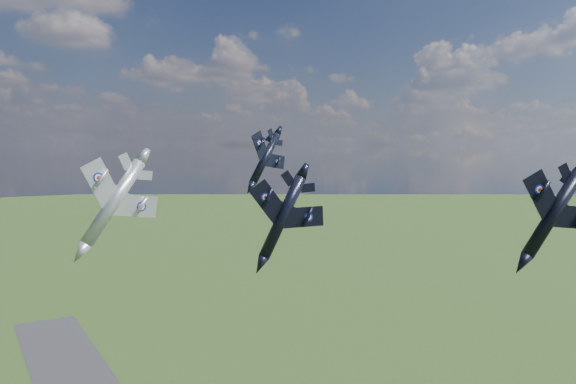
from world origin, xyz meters
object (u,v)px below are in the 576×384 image
jet_lead_navy (283,217)px  jet_left_silver (114,202)px  jet_right_navy (553,214)px  jet_high_navy (265,158)px

jet_lead_navy → jet_left_silver: (-14.23, 16.64, 0.89)m
jet_right_navy → jet_high_navy: size_ratio=0.91×
jet_lead_navy → jet_left_silver: bearing=149.7°
jet_left_silver → jet_right_navy: bearing=-53.1°
jet_right_navy → jet_high_navy: bearing=115.1°
jet_lead_navy → jet_high_navy: (17.08, 35.59, 5.50)m
jet_lead_navy → jet_left_silver: size_ratio=0.81×
jet_right_navy → jet_high_navy: jet_high_navy is taller
jet_right_navy → jet_lead_navy: bearing=158.1°
jet_left_silver → jet_high_navy: bearing=24.8°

